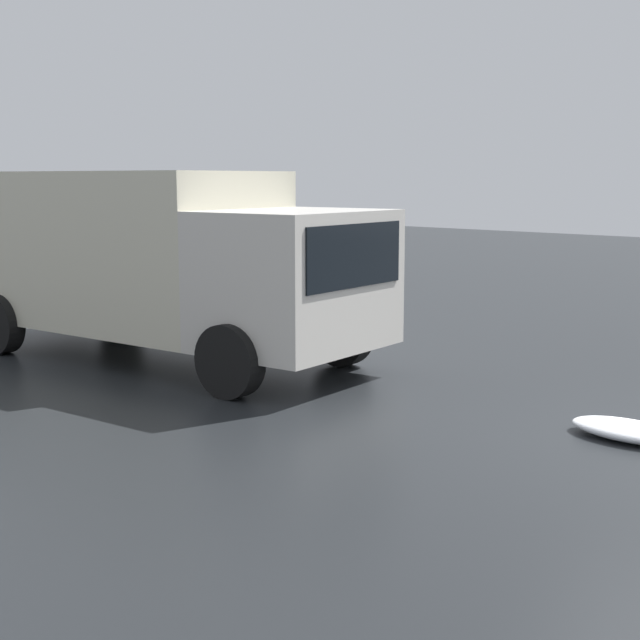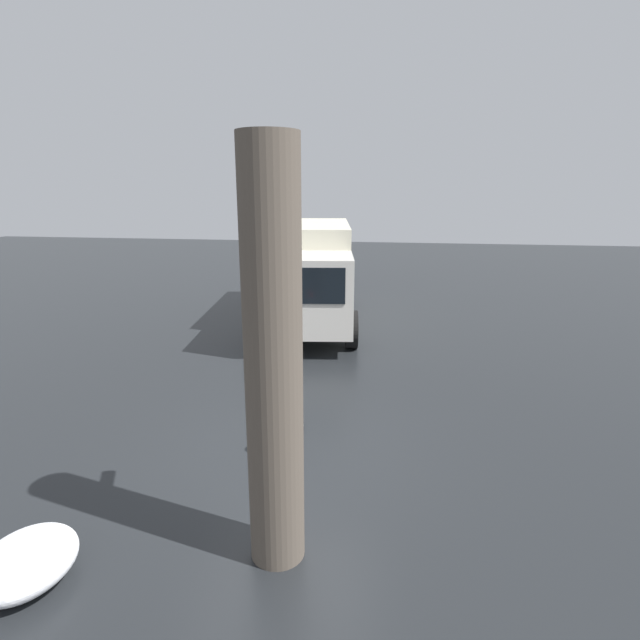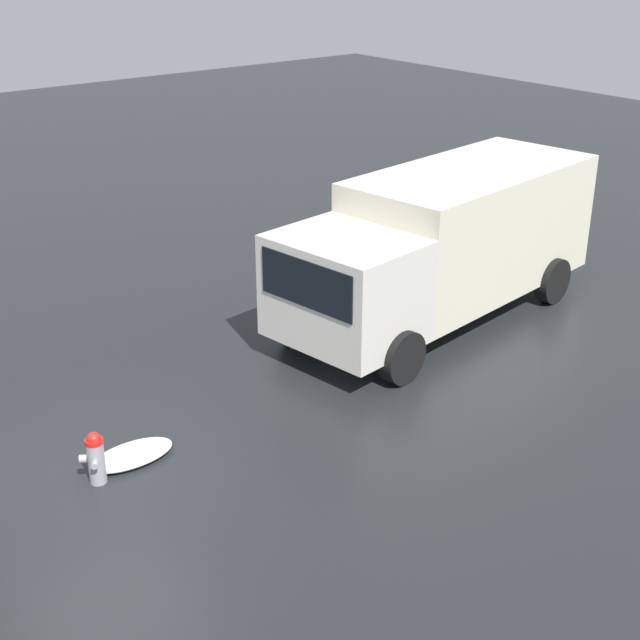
% 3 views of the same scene
% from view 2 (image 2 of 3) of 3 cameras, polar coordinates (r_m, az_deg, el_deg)
% --- Properties ---
extents(ground_plane, '(60.00, 60.00, 0.00)m').
position_cam_2_polar(ground_plane, '(7.29, -3.99, -15.24)').
color(ground_plane, black).
extents(fire_hydrant, '(0.36, 0.42, 0.76)m').
position_cam_2_polar(fire_hydrant, '(7.10, -4.07, -12.52)').
color(fire_hydrant, gray).
rests_on(fire_hydrant, ground_plane).
extents(tree_trunk, '(0.83, 0.55, 4.10)m').
position_cam_2_polar(tree_trunk, '(4.67, -5.34, -4.98)').
color(tree_trunk, brown).
rests_on(tree_trunk, ground_plane).
extents(delivery_truck, '(7.15, 3.34, 2.70)m').
position_cam_2_polar(delivery_truck, '(14.07, -1.50, 5.91)').
color(delivery_truck, beige).
rests_on(delivery_truck, ground_plane).
extents(snow_pile_by_hydrant, '(1.22, 0.63, 0.18)m').
position_cam_2_polar(snow_pile_by_hydrant, '(7.79, -4.36, -12.41)').
color(snow_pile_by_hydrant, white).
rests_on(snow_pile_by_hydrant, ground_plane).
extents(snow_pile_curbside, '(1.02, 0.86, 0.44)m').
position_cam_2_polar(snow_pile_curbside, '(5.93, -30.56, -22.73)').
color(snow_pile_curbside, white).
rests_on(snow_pile_curbside, ground_plane).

